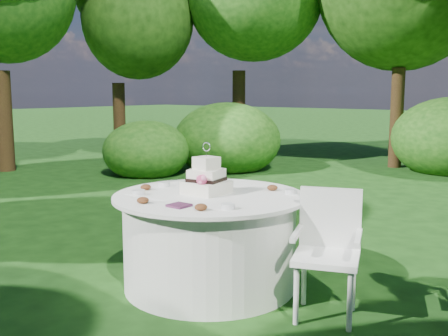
{
  "coord_description": "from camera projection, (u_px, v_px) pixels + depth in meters",
  "views": [
    {
      "loc": [
        2.66,
        -3.2,
        1.6
      ],
      "look_at": [
        0.15,
        0.0,
        1.0
      ],
      "focal_mm": 42.0,
      "sensor_mm": 36.0,
      "label": 1
    }
  ],
  "objects": [
    {
      "name": "ground",
      "position": [
        210.0,
        285.0,
        4.35
      ],
      "size": [
        80.0,
        80.0,
        0.0
      ],
      "primitive_type": "plane",
      "color": "#15370F",
      "rests_on": "ground"
    },
    {
      "name": "napkins",
      "position": [
        179.0,
        205.0,
        3.79
      ],
      "size": [
        0.14,
        0.14,
        0.02
      ],
      "primitive_type": "cube",
      "color": "#491F3D",
      "rests_on": "table"
    },
    {
      "name": "feather_plume",
      "position": [
        145.0,
        198.0,
        4.08
      ],
      "size": [
        0.48,
        0.07,
        0.01
      ],
      "primitive_type": "ellipsoid",
      "color": "white",
      "rests_on": "table"
    },
    {
      "name": "table",
      "position": [
        210.0,
        240.0,
        4.3
      ],
      "size": [
        1.56,
        1.56,
        0.77
      ],
      "color": "white",
      "rests_on": "ground"
    },
    {
      "name": "cake",
      "position": [
        206.0,
        180.0,
        4.26
      ],
      "size": [
        0.32,
        0.33,
        0.43
      ],
      "color": "beige",
      "rests_on": "table"
    },
    {
      "name": "chair",
      "position": [
        328.0,
        243.0,
        3.75
      ],
      "size": [
        0.57,
        0.57,
        0.9
      ],
      "color": "white",
      "rests_on": "ground"
    },
    {
      "name": "votives",
      "position": [
        207.0,
        190.0,
        4.31
      ],
      "size": [
        1.16,
        0.95,
        0.04
      ],
      "color": "silver",
      "rests_on": "table"
    },
    {
      "name": "petal_cups",
      "position": [
        191.0,
        195.0,
        4.09
      ],
      "size": [
        0.96,
        1.11,
        0.05
      ],
      "color": "#562D16",
      "rests_on": "table"
    }
  ]
}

